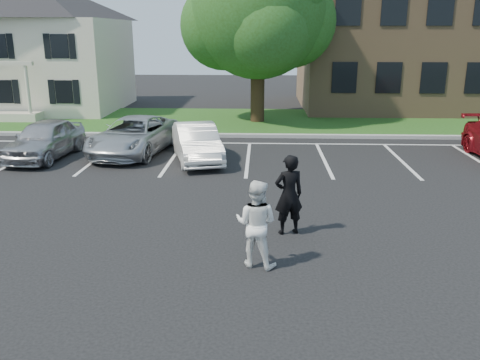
% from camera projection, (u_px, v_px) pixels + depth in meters
% --- Properties ---
extents(ground_plane, '(90.00, 90.00, 0.00)m').
position_uv_depth(ground_plane, '(238.00, 248.00, 11.10)').
color(ground_plane, black).
rests_on(ground_plane, ground).
extents(curb, '(40.00, 0.30, 0.15)m').
position_uv_depth(curb, '(250.00, 136.00, 22.58)').
color(curb, gray).
rests_on(curb, ground).
extents(grass_strip, '(44.00, 8.00, 0.08)m').
position_uv_depth(grass_strip, '(252.00, 121.00, 26.43)').
color(grass_strip, '#1A3F10').
rests_on(grass_strip, ground).
extents(stall_lines, '(34.00, 5.36, 0.01)m').
position_uv_depth(stall_lines, '(285.00, 153.00, 19.62)').
color(stall_lines, silver).
rests_on(stall_lines, ground).
extents(house, '(10.30, 9.22, 7.60)m').
position_uv_depth(house, '(32.00, 44.00, 29.69)').
color(house, beige).
rests_on(house, ground).
extents(tree, '(7.80, 7.20, 8.80)m').
position_uv_depth(tree, '(260.00, 14.00, 24.82)').
color(tree, black).
rests_on(tree, ground).
extents(man_black_suit, '(0.80, 0.65, 1.89)m').
position_uv_depth(man_black_suit, '(289.00, 195.00, 11.64)').
color(man_black_suit, black).
rests_on(man_black_suit, ground).
extents(man_white_shirt, '(1.04, 0.91, 1.79)m').
position_uv_depth(man_white_shirt, '(256.00, 224.00, 10.04)').
color(man_white_shirt, white).
rests_on(man_white_shirt, ground).
extents(car_silver_west, '(1.98, 4.29, 1.42)m').
position_uv_depth(car_silver_west, '(45.00, 139.00, 18.75)').
color(car_silver_west, '#A9A8AD').
rests_on(car_silver_west, ground).
extents(car_silver_minivan, '(3.12, 5.30, 1.38)m').
position_uv_depth(car_silver_minivan, '(134.00, 136.00, 19.46)').
color(car_silver_minivan, '#AFB2B7').
rests_on(car_silver_minivan, ground).
extents(car_white_sedan, '(2.43, 4.26, 1.33)m').
position_uv_depth(car_white_sedan, '(197.00, 143.00, 18.35)').
color(car_white_sedan, silver).
rests_on(car_white_sedan, ground).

